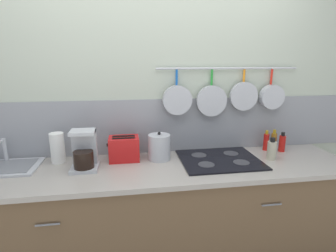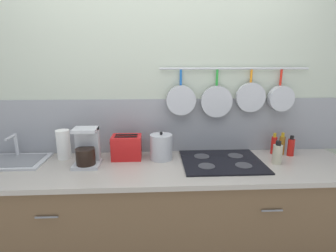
# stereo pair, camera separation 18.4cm
# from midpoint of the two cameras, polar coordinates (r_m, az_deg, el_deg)

# --- Properties ---
(wall_back) EXTENTS (7.20, 0.15, 2.60)m
(wall_back) POSITION_cam_midpoint_polar(r_m,az_deg,el_deg) (2.17, 0.58, 3.81)
(wall_back) COLOR #B2BCA8
(wall_back) RESTS_ON ground_plane
(cabinet_base) EXTENTS (2.85, 0.62, 0.87)m
(cabinet_base) POSITION_cam_midpoint_polar(r_m,az_deg,el_deg) (2.16, 1.02, -20.47)
(cabinet_base) COLOR brown
(cabinet_base) RESTS_ON ground_plane
(countertop) EXTENTS (2.89, 0.64, 0.03)m
(countertop) POSITION_cam_midpoint_polar(r_m,az_deg,el_deg) (1.94, 1.08, -9.30)
(countertop) COLOR #A59E93
(countertop) RESTS_ON cabinet_base
(sink_basin) EXTENTS (0.54, 0.34, 0.19)m
(sink_basin) POSITION_cam_midpoint_polar(r_m,az_deg,el_deg) (2.28, -29.26, -6.57)
(sink_basin) COLOR #B7BABF
(sink_basin) RESTS_ON countertop
(paper_towel_roll) EXTENTS (0.10, 0.10, 0.23)m
(paper_towel_roll) POSITION_cam_midpoint_polar(r_m,az_deg,el_deg) (2.17, -19.57, -3.84)
(paper_towel_roll) COLOR white
(paper_towel_roll) RESTS_ON countertop
(coffee_maker) EXTENTS (0.19, 0.18, 0.28)m
(coffee_maker) POSITION_cam_midpoint_polar(r_m,az_deg,el_deg) (1.98, -14.76, -5.11)
(coffee_maker) COLOR #B7BABF
(coffee_maker) RESTS_ON countertop
(toaster) EXTENTS (0.24, 0.17, 0.19)m
(toaster) POSITION_cam_midpoint_polar(r_m,az_deg,el_deg) (2.06, -6.46, -4.64)
(toaster) COLOR red
(toaster) RESTS_ON countertop
(kettle) EXTENTS (0.17, 0.17, 0.22)m
(kettle) POSITION_cam_midpoint_polar(r_m,az_deg,el_deg) (2.04, 1.11, -4.60)
(kettle) COLOR #B7BABF
(kettle) RESTS_ON countertop
(cooktop) EXTENTS (0.60, 0.50, 0.01)m
(cooktop) POSITION_cam_midpoint_polar(r_m,az_deg,el_deg) (2.06, 14.16, -7.54)
(cooktop) COLOR black
(cooktop) RESTS_ON countertop
(bottle_dish_soap) EXTENTS (0.07, 0.07, 0.18)m
(bottle_dish_soap) POSITION_cam_midpoint_polar(r_m,az_deg,el_deg) (2.15, 25.02, -5.52)
(bottle_dish_soap) COLOR #BFB799
(bottle_dish_soap) RESTS_ON countertop
(bottle_cooking_wine) EXTENTS (0.05, 0.05, 0.18)m
(bottle_cooking_wine) POSITION_cam_midpoint_polar(r_m,az_deg,el_deg) (2.36, 24.16, -3.77)
(bottle_cooking_wine) COLOR red
(bottle_cooking_wine) RESTS_ON countertop
(bottle_hot_sauce) EXTENTS (0.05, 0.05, 0.18)m
(bottle_hot_sauce) POSITION_cam_midpoint_polar(r_m,az_deg,el_deg) (2.37, 25.62, -3.77)
(bottle_hot_sauce) COLOR #8C5919
(bottle_hot_sauce) RESTS_ON countertop
(bottle_sesame_oil) EXTENTS (0.05, 0.05, 0.17)m
(bottle_sesame_oil) POSITION_cam_midpoint_polar(r_m,az_deg,el_deg) (2.38, 27.25, -4.08)
(bottle_sesame_oil) COLOR red
(bottle_sesame_oil) RESTS_ON countertop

